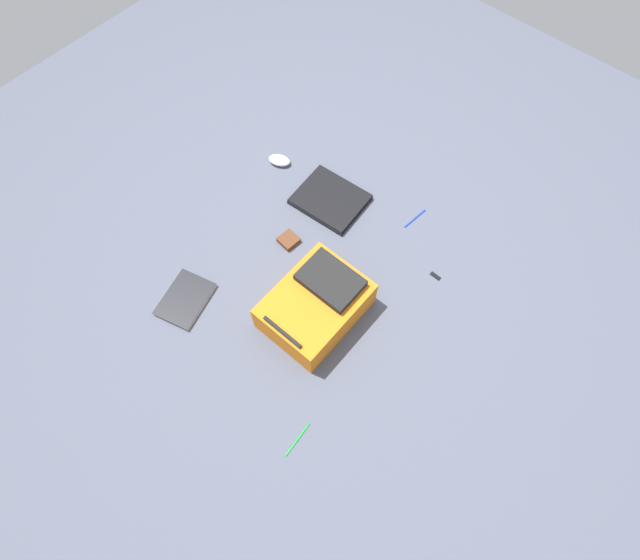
% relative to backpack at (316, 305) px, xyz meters
% --- Properties ---
extents(ground_plane, '(4.16, 4.16, 0.00)m').
position_rel_backpack_xyz_m(ground_plane, '(0.11, -0.14, -0.09)').
color(ground_plane, '#4C5160').
extents(backpack, '(0.32, 0.42, 0.19)m').
position_rel_backpack_xyz_m(backpack, '(0.00, 0.00, 0.00)').
color(backpack, orange).
rests_on(backpack, ground_plane).
extents(laptop, '(0.34, 0.29, 0.03)m').
position_rel_backpack_xyz_m(laptop, '(0.33, -0.48, -0.07)').
color(laptop, black).
rests_on(laptop, ground_plane).
extents(book_comic, '(0.23, 0.28, 0.02)m').
position_rel_backpack_xyz_m(book_comic, '(0.47, 0.33, -0.08)').
color(book_comic, silver).
rests_on(book_comic, ground_plane).
extents(computer_mouse, '(0.13, 0.10, 0.04)m').
position_rel_backpack_xyz_m(computer_mouse, '(0.67, -0.49, -0.07)').
color(computer_mouse, silver).
rests_on(computer_mouse, ground_plane).
extents(pen_black, '(0.02, 0.14, 0.01)m').
position_rel_backpack_xyz_m(pen_black, '(-0.03, -0.67, -0.08)').
color(pen_black, '#1933B2').
rests_on(pen_black, ground_plane).
extents(pen_blue, '(0.02, 0.15, 0.01)m').
position_rel_backpack_xyz_m(pen_blue, '(-0.29, 0.44, -0.08)').
color(pen_blue, '#198C33').
rests_on(pen_blue, ground_plane).
extents(earbud_pouch, '(0.09, 0.09, 0.03)m').
position_rel_backpack_xyz_m(earbud_pouch, '(0.33, -0.18, -0.07)').
color(earbud_pouch, '#59331E').
rests_on(earbud_pouch, ground_plane).
extents(usb_stick, '(0.05, 0.02, 0.01)m').
position_rel_backpack_xyz_m(usb_stick, '(-0.28, -0.48, -0.08)').
color(usb_stick, black).
rests_on(usb_stick, ground_plane).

